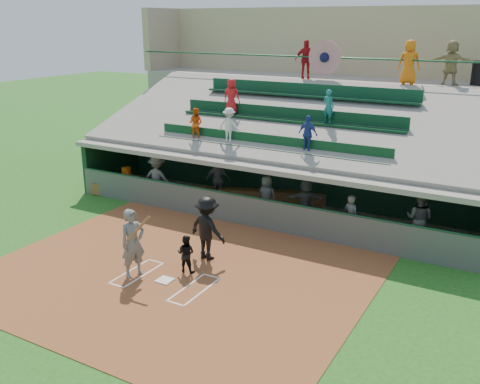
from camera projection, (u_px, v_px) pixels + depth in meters
The scene contains 23 objects.
ground at pixel (165, 281), 15.32m from camera, with size 100.00×100.00×0.00m, color #1F5919.
dirt_slab at pixel (175, 274), 15.74m from camera, with size 11.00×9.00×0.02m, color brown.
home_plate at pixel (165, 280), 15.31m from camera, with size 0.43×0.43×0.03m, color silver.
batters_box_chalk at pixel (165, 281), 15.32m from camera, with size 2.65×1.85×0.01m.
dugout_floor at pixel (270, 211), 20.91m from camera, with size 16.00×3.50×0.04m, color gray.
concourse_slab at pixel (333, 126), 25.81m from camera, with size 20.00×3.00×4.60m, color gray.
grandstand at pixel (309, 138), 23.35m from camera, with size 20.40×10.40×7.80m.
batter_at_plate at pixel (133, 243), 15.34m from camera, with size 0.99×0.87×2.04m.
catcher at pixel (186, 254), 15.73m from camera, with size 0.56×0.43×1.15m, color black.
home_umpire at pixel (207, 228), 16.48m from camera, with size 1.30×0.75×2.02m, color black.
dugout_bench at pixel (277, 196), 21.89m from camera, with size 15.82×0.47×0.47m, color olive.
white_table at pixel (129, 184), 23.18m from camera, with size 0.78×0.59×0.69m, color silver.
water_cooler at pixel (126, 172), 23.01m from camera, with size 0.40×0.40×0.40m, color #E15B0D.
dugout_player_a at pixel (157, 178), 21.83m from camera, with size 1.25×0.72×1.93m, color #595B56.
dugout_player_b at pixel (219, 180), 21.90m from camera, with size 1.03×0.43×1.76m, color #5C5F5A.
dugout_player_c at pixel (267, 196), 20.08m from camera, with size 0.78×0.51×1.60m, color #565954.
dugout_player_d at pixel (305, 200), 19.73m from camera, with size 1.45×0.46×1.56m, color #5E605A.
dugout_player_e at pixel (351, 217), 17.98m from camera, with size 0.57×0.38×1.57m, color #535551.
dugout_player_f at pixel (419, 219), 17.50m from camera, with size 0.88×0.69×1.82m, color #545652.
trash_bin at pixel (480, 73), 21.94m from camera, with size 0.65×0.65×0.98m, color black.
concourse_staff_a at pixel (306, 59), 24.23m from camera, with size 1.02×0.42×1.73m, color #AC1319.
concourse_staff_b at pixel (409, 62), 21.97m from camera, with size 0.89×0.58×1.82m, color orange.
concourse_staff_c at pixel (451, 63), 21.84m from camera, with size 1.68×0.54×1.82m, color tan.
Camera 1 is at (8.68, -10.96, 7.11)m, focal length 40.00 mm.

